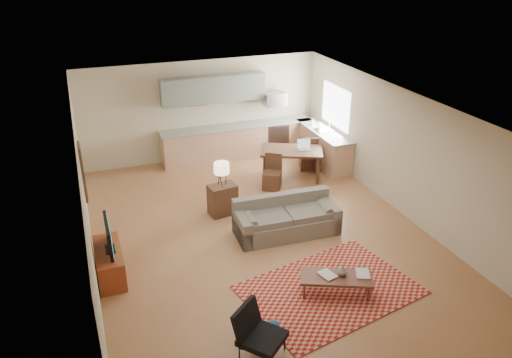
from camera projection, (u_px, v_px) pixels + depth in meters
name	position (u px, v px, depth m)	size (l,w,h in m)	color
room	(261.00, 176.00, 9.60)	(9.00, 9.00, 9.00)	#96613C
kitchen_counter_back	(238.00, 141.00, 13.81)	(4.26, 0.64, 0.92)	tan
kitchen_counter_right	(323.00, 146.00, 13.45)	(0.64, 2.26, 0.92)	tan
kitchen_range	(275.00, 137.00, 14.16)	(0.62, 0.62, 0.90)	#A5A8AD
kitchen_microwave	(275.00, 99.00, 13.71)	(0.62, 0.40, 0.35)	#A5A8AD
upper_cabinets	(214.00, 89.00, 13.12)	(2.80, 0.34, 0.70)	slate
window_right	(336.00, 106.00, 13.08)	(0.02, 1.40, 1.05)	white
wall_art_left	(83.00, 172.00, 9.27)	(0.06, 0.42, 1.10)	olive
triptych	(198.00, 97.00, 13.19)	(1.70, 0.04, 0.50)	beige
rug	(330.00, 290.00, 8.56)	(2.83, 1.96, 0.02)	maroon
sofa	(287.00, 217.00, 10.11)	(2.18, 0.95, 0.76)	#6A6256
coffee_table	(336.00, 285.00, 8.39)	(1.21, 0.48, 0.36)	#532D20
book_a	(322.00, 277.00, 8.28)	(0.28, 0.34, 0.03)	maroon
book_b	(356.00, 273.00, 8.38)	(0.33, 0.37, 0.02)	navy
vase	(342.00, 270.00, 8.32)	(0.20, 0.20, 0.18)	black
armchair	(262.00, 334.00, 7.05)	(0.67, 0.67, 0.77)	black
tv_credenza	(109.00, 263.00, 8.83)	(0.45, 1.18, 0.55)	maroon
tv	(108.00, 236.00, 8.61)	(0.09, 0.91, 0.55)	black
console_table	(223.00, 200.00, 10.89)	(0.59, 0.39, 0.68)	#3E2519
table_lamp	(222.00, 174.00, 10.62)	(0.33, 0.33, 0.55)	beige
dining_table	(291.00, 164.00, 12.56)	(1.52, 0.87, 0.77)	#3E2519
dining_chair_near	(272.00, 172.00, 11.97)	(0.41, 0.43, 0.86)	#3E2519
dining_chair_far	(309.00, 152.00, 13.09)	(0.44, 0.46, 0.92)	#3E2519
laptop	(305.00, 145.00, 12.36)	(0.32, 0.24, 0.24)	#A5A8AD
soap_bottle	(313.00, 122.00, 13.60)	(0.10, 0.10, 0.19)	beige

